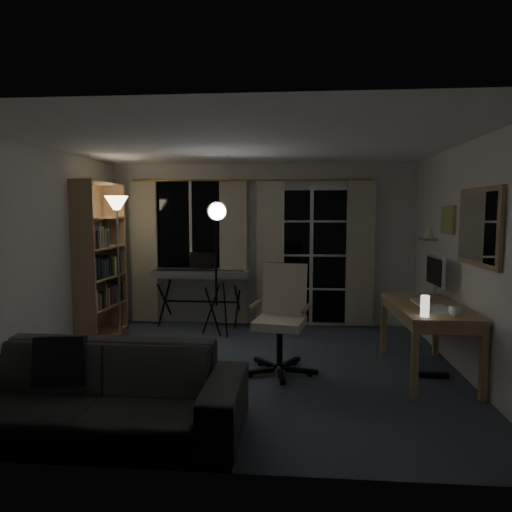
% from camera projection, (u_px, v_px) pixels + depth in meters
% --- Properties ---
extents(floor, '(4.50, 4.00, 0.02)m').
position_uv_depth(floor, '(247.00, 369.00, 4.95)').
color(floor, '#3C4858').
rests_on(floor, ground).
extents(window, '(1.20, 0.08, 1.40)m').
position_uv_depth(window, '(191.00, 224.00, 6.85)').
color(window, white).
rests_on(window, floor).
extents(french_door, '(1.32, 0.09, 2.11)m').
position_uv_depth(french_door, '(311.00, 257.00, 6.74)').
color(french_door, white).
rests_on(french_door, floor).
extents(curtains, '(3.60, 0.07, 2.13)m').
position_uv_depth(curtains, '(251.00, 252.00, 6.72)').
color(curtains, gold).
rests_on(curtains, floor).
extents(bookshelf, '(0.37, 0.98, 2.09)m').
position_uv_depth(bookshelf, '(97.00, 264.00, 6.07)').
color(bookshelf, tan).
rests_on(bookshelf, floor).
extents(torchiere_lamp, '(0.31, 0.31, 1.90)m').
position_uv_depth(torchiere_lamp, '(117.00, 224.00, 5.97)').
color(torchiere_lamp, '#B2B2B7').
rests_on(torchiere_lamp, floor).
extents(keyboard_piano, '(1.42, 0.70, 1.03)m').
position_uv_depth(keyboard_piano, '(201.00, 275.00, 6.63)').
color(keyboard_piano, black).
rests_on(keyboard_piano, floor).
extents(studio_light, '(0.41, 0.42, 1.86)m').
position_uv_depth(studio_light, '(216.00, 227.00, 6.06)').
color(studio_light, black).
rests_on(studio_light, floor).
extents(office_chair, '(0.79, 0.78, 1.14)m').
position_uv_depth(office_chair, '(283.00, 308.00, 4.86)').
color(office_chair, black).
rests_on(office_chair, floor).
extents(desk, '(0.71, 1.39, 0.73)m').
position_uv_depth(desk, '(428.00, 313.00, 4.71)').
color(desk, tan).
rests_on(desk, floor).
extents(monitor, '(0.18, 0.53, 0.46)m').
position_uv_depth(monitor, '(435.00, 273.00, 5.10)').
color(monitor, silver).
rests_on(monitor, desk).
extents(desk_clutter, '(0.42, 0.84, 0.93)m').
position_uv_depth(desk_clutter, '(428.00, 325.00, 4.50)').
color(desk_clutter, white).
rests_on(desk_clutter, desk).
extents(mug, '(0.12, 0.10, 0.12)m').
position_uv_depth(mug, '(455.00, 310.00, 4.19)').
color(mug, silver).
rests_on(mug, desk).
extents(wall_mirror, '(0.04, 0.94, 0.74)m').
position_uv_depth(wall_mirror, '(479.00, 227.00, 4.27)').
color(wall_mirror, tan).
rests_on(wall_mirror, floor).
extents(framed_print, '(0.03, 0.42, 0.32)m').
position_uv_depth(framed_print, '(448.00, 220.00, 5.15)').
color(framed_print, tan).
rests_on(framed_print, floor).
extents(wall_shelf, '(0.16, 0.30, 0.18)m').
position_uv_depth(wall_shelf, '(428.00, 235.00, 5.67)').
color(wall_shelf, tan).
rests_on(wall_shelf, floor).
extents(sofa, '(2.27, 0.69, 0.89)m').
position_uv_depth(sofa, '(93.00, 377.00, 3.45)').
color(sofa, '#2A2A2C').
rests_on(sofa, floor).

